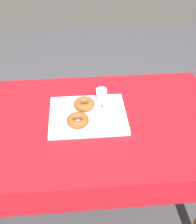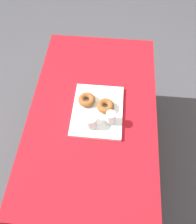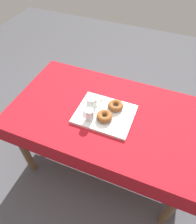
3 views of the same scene
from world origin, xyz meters
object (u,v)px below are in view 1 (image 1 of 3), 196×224
(donut_plate_left, at_px, (84,108))
(sugar_donut_left, at_px, (84,104))
(water_glass_near, at_px, (101,97))
(sugar_donut_right, at_px, (78,120))
(dining_table, at_px, (87,134))
(donut_plate_right, at_px, (78,124))
(serving_tray, at_px, (88,115))
(tea_mug_left, at_px, (110,111))

(donut_plate_left, bearing_deg, sugar_donut_left, 0.00)
(water_glass_near, xyz_separation_m, sugar_donut_right, (0.14, 0.17, -0.01))
(donut_plate_left, distance_m, sugar_donut_right, 0.14)
(dining_table, relative_size, sugar_donut_right, 12.74)
(donut_plate_right, bearing_deg, dining_table, -136.78)
(donut_plate_left, bearing_deg, serving_tray, 108.11)
(donut_plate_right, height_order, sugar_donut_right, sugar_donut_right)
(sugar_donut_left, height_order, sugar_donut_right, sugar_donut_left)
(water_glass_near, height_order, sugar_donut_right, water_glass_near)
(dining_table, relative_size, donut_plate_left, 12.10)
(dining_table, height_order, donut_plate_right, donut_plate_right)
(tea_mug_left, relative_size, sugar_donut_right, 0.97)
(water_glass_near, relative_size, sugar_donut_left, 0.80)
(dining_table, bearing_deg, serving_tray, -101.95)
(water_glass_near, distance_m, donut_plate_right, 0.22)
(dining_table, bearing_deg, water_glass_near, -126.04)
(serving_tray, xyz_separation_m, sugar_donut_left, (0.02, -0.05, 0.04))
(serving_tray, bearing_deg, donut_plate_left, -71.89)
(tea_mug_left, height_order, water_glass_near, water_glass_near)
(tea_mug_left, bearing_deg, donut_plate_right, 14.55)
(donut_plate_left, xyz_separation_m, sugar_donut_left, (0.00, 0.00, 0.02))
(sugar_donut_left, bearing_deg, dining_table, 96.67)
(water_glass_near, distance_m, sugar_donut_right, 0.22)
(serving_tray, relative_size, water_glass_near, 4.52)
(serving_tray, distance_m, donut_plate_left, 0.05)
(dining_table, height_order, sugar_donut_right, sugar_donut_right)
(dining_table, height_order, sugar_donut_left, sugar_donut_left)
(tea_mug_left, bearing_deg, sugar_donut_left, -32.53)
(water_glass_near, bearing_deg, dining_table, 53.96)
(water_glass_near, bearing_deg, donut_plate_right, 50.66)
(sugar_donut_left, relative_size, donut_plate_right, 0.95)
(donut_plate_right, xyz_separation_m, sugar_donut_right, (0.00, 0.00, 0.02))
(serving_tray, height_order, donut_plate_left, donut_plate_left)
(dining_table, height_order, donut_plate_left, donut_plate_left)
(serving_tray, relative_size, sugar_donut_left, 3.62)
(sugar_donut_left, bearing_deg, sugar_donut_right, 73.05)
(sugar_donut_left, xyz_separation_m, donut_plate_right, (0.04, 0.13, -0.02))
(serving_tray, height_order, water_glass_near, water_glass_near)
(dining_table, xyz_separation_m, donut_plate_left, (0.01, -0.08, 0.13))
(dining_table, relative_size, sugar_donut_left, 12.74)
(sugar_donut_left, bearing_deg, serving_tray, 108.11)
(donut_plate_right, bearing_deg, donut_plate_left, -106.95)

